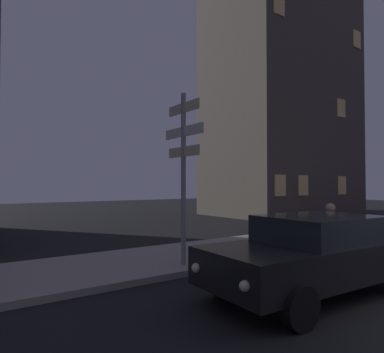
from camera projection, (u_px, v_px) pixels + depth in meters
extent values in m
cube|color=#9E9991|center=(203.00, 253.00, 9.92)|extent=(40.00, 3.19, 0.14)
cylinder|color=gray|center=(183.00, 178.00, 8.30)|extent=(0.12, 0.12, 4.11)
cube|color=beige|center=(183.00, 108.00, 8.34)|extent=(0.03, 1.28, 0.24)
cube|color=white|center=(183.00, 132.00, 8.32)|extent=(0.03, 1.59, 0.24)
cube|color=beige|center=(183.00, 152.00, 8.31)|extent=(0.03, 1.29, 0.24)
cube|color=black|center=(314.00, 259.00, 6.38)|extent=(4.45, 2.02, 0.64)
cube|color=#23282D|center=(320.00, 228.00, 6.49)|extent=(2.16, 1.76, 0.48)
cylinder|color=black|center=(300.00, 308.00, 4.85)|extent=(0.65, 0.25, 0.64)
cylinder|color=black|center=(222.00, 278.00, 6.37)|extent=(0.65, 0.25, 0.64)
cylinder|color=black|center=(323.00, 260.00, 7.90)|extent=(0.65, 0.25, 0.64)
sphere|color=#F9EFCC|center=(245.00, 286.00, 4.70)|extent=(0.16, 0.16, 0.16)
sphere|color=#F9EFCC|center=(196.00, 268.00, 5.73)|extent=(0.16, 0.16, 0.16)
torus|color=black|center=(316.00, 260.00, 7.71)|extent=(0.72, 0.12, 0.72)
torus|color=black|center=(340.00, 254.00, 8.42)|extent=(0.72, 0.12, 0.72)
cylinder|color=red|center=(329.00, 246.00, 8.07)|extent=(1.00, 0.13, 0.04)
cylinder|color=#26262D|center=(331.00, 225.00, 8.15)|extent=(0.48, 0.36, 0.61)
sphere|color=tan|center=(330.00, 208.00, 8.16)|extent=(0.22, 0.22, 0.22)
cylinder|color=black|center=(333.00, 248.00, 8.03)|extent=(0.35, 0.15, 0.55)
cylinder|color=black|center=(326.00, 247.00, 8.17)|extent=(0.35, 0.15, 0.55)
cube|color=#4C443D|center=(282.00, 84.00, 24.43)|extent=(10.17, 6.48, 18.36)
cube|color=#F2C672|center=(280.00, 185.00, 19.24)|extent=(0.90, 0.06, 1.20)
cube|color=#F2C672|center=(303.00, 185.00, 20.42)|extent=(0.90, 0.06, 1.20)
cube|color=#F2C672|center=(342.00, 185.00, 22.77)|extent=(0.90, 0.06, 1.20)
cube|color=#F2C672|center=(341.00, 108.00, 22.88)|extent=(0.90, 0.06, 1.20)
cube|color=#F2C672|center=(279.00, 4.00, 19.48)|extent=(0.90, 0.06, 1.20)
cube|color=#F2C672|center=(357.00, 39.00, 24.18)|extent=(0.90, 0.06, 1.20)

